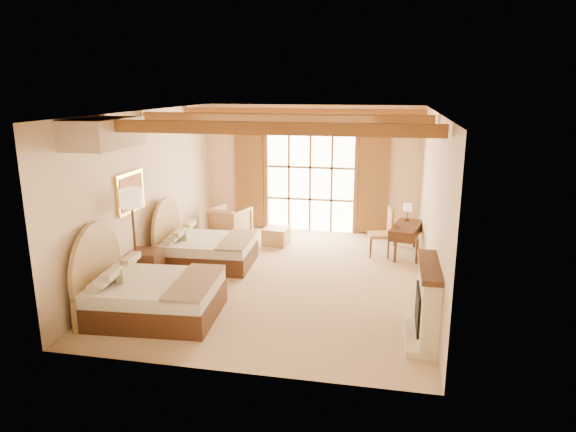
% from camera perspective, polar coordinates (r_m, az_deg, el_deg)
% --- Properties ---
extents(floor, '(7.00, 7.00, 0.00)m').
position_cam_1_polar(floor, '(10.16, -0.62, -6.82)').
color(floor, '#CDB18B').
rests_on(floor, ground).
extents(wall_back, '(5.50, 0.00, 5.50)m').
position_cam_1_polar(wall_back, '(13.09, 2.53, 5.24)').
color(wall_back, beige).
rests_on(wall_back, ground).
extents(wall_left, '(0.00, 7.00, 7.00)m').
position_cam_1_polar(wall_left, '(10.61, -15.36, 2.58)').
color(wall_left, beige).
rests_on(wall_left, ground).
extents(wall_right, '(0.00, 7.00, 7.00)m').
position_cam_1_polar(wall_right, '(9.53, 15.75, 1.26)').
color(wall_right, beige).
rests_on(wall_right, ground).
extents(ceiling, '(7.00, 7.00, 0.00)m').
position_cam_1_polar(ceiling, '(9.49, -0.67, 11.51)').
color(ceiling, '#AE683A').
rests_on(ceiling, ground).
extents(ceiling_beams, '(5.39, 4.60, 0.18)m').
position_cam_1_polar(ceiling_beams, '(9.50, -0.67, 10.79)').
color(ceiling_beams, olive).
rests_on(ceiling_beams, ceiling).
extents(french_doors, '(3.95, 0.08, 2.60)m').
position_cam_1_polar(french_doors, '(13.09, 2.48, 3.68)').
color(french_doors, white).
rests_on(french_doors, ground).
extents(fireplace, '(0.46, 1.40, 1.16)m').
position_cam_1_polar(fireplace, '(7.95, 15.12, -9.57)').
color(fireplace, beige).
rests_on(fireplace, ground).
extents(painting, '(0.06, 0.95, 0.75)m').
position_cam_1_polar(painting, '(9.90, -17.09, 2.54)').
color(painting, yellow).
rests_on(painting, wall_left).
extents(canopy_valance, '(0.70, 1.40, 0.45)m').
position_cam_1_polar(canopy_valance, '(8.51, -19.83, 8.66)').
color(canopy_valance, beige).
rests_on(canopy_valance, ceiling).
extents(bed_near, '(2.14, 1.68, 1.34)m').
position_cam_1_polar(bed_near, '(8.74, -15.53, -8.13)').
color(bed_near, '#4E2B19').
rests_on(bed_near, floor).
extents(bed_far, '(1.93, 1.50, 1.23)m').
position_cam_1_polar(bed_far, '(10.91, -9.61, -3.45)').
color(bed_far, '#4E2B19').
rests_on(bed_far, floor).
extents(nightstand, '(0.58, 0.58, 0.65)m').
position_cam_1_polar(nightstand, '(10.11, -15.45, -5.51)').
color(nightstand, '#4E2B19').
rests_on(nightstand, floor).
extents(floor_lamp, '(0.40, 0.40, 1.90)m').
position_cam_1_polar(floor_lamp, '(9.53, -16.97, 1.24)').
color(floor_lamp, '#3A2C1C').
rests_on(floor_lamp, floor).
extents(armchair, '(1.05, 1.07, 0.78)m').
position_cam_1_polar(armchair, '(12.68, -6.46, -0.73)').
color(armchair, '#A77F54').
rests_on(armchair, floor).
extents(ottoman, '(0.62, 0.62, 0.40)m').
position_cam_1_polar(ottoman, '(12.14, -1.31, -2.25)').
color(ottoman, '#A4874E').
rests_on(ottoman, floor).
extents(desk, '(0.81, 1.34, 0.68)m').
position_cam_1_polar(desk, '(11.68, 12.94, -2.48)').
color(desk, '#4E2B19').
rests_on(desk, floor).
extents(desk_chair, '(0.57, 0.56, 1.09)m').
position_cam_1_polar(desk_chair, '(11.49, 10.31, -2.74)').
color(desk_chair, '#AC8448').
rests_on(desk_chair, floor).
extents(desk_lamp, '(0.19, 0.19, 0.39)m').
position_cam_1_polar(desk_lamp, '(11.92, 13.16, 0.87)').
color(desk_lamp, '#3A2C1C').
rests_on(desk_lamp, desk).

